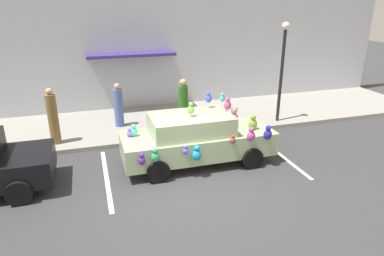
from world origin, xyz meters
The scene contains 11 objects.
ground_plane centered at (0.00, 0.00, 0.00)m, with size 60.00×60.00×0.00m, color #38383A.
sidewalk centered at (0.00, 5.00, 0.07)m, with size 24.00×4.00×0.15m, color gray.
storefront_building centered at (0.00, 7.14, 3.19)m, with size 24.00×1.25×6.40m.
parking_stripe_front centered at (3.46, 1.00, 0.00)m, with size 0.12×3.60×0.01m, color silver.
parking_stripe_rear centered at (-2.00, 1.00, 0.00)m, with size 0.12×3.60×0.01m, color silver.
plush_covered_car centered at (0.71, 1.19, 0.80)m, with size 4.53×2.02×2.05m.
teddy_bear_on_sidewalk centered at (3.00, 3.62, 0.47)m, with size 0.37×0.31×0.70m.
street_lamp_post centered at (4.84, 3.50, 2.47)m, with size 0.28×0.28×3.77m.
pedestrian_near_shopfront centered at (-3.44, 3.69, 1.04)m, with size 0.33×0.33×1.90m.
pedestrian_walking_past centered at (-1.22, 4.73, 0.92)m, with size 0.34×0.34×1.66m.
pedestrian_by_lamp centered at (1.03, 3.78, 1.04)m, with size 0.35×0.35×1.88m.
Camera 1 is at (-2.21, -7.85, 4.75)m, focal length 32.16 mm.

